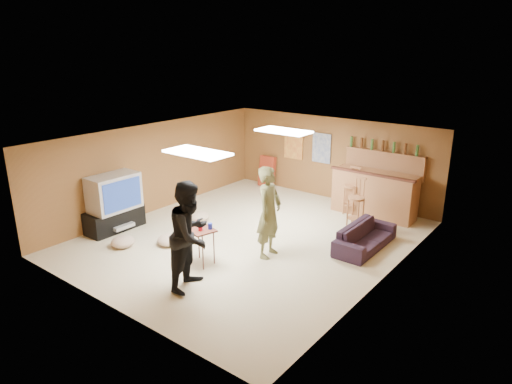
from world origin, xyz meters
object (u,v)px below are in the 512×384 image
Objects in this scene: tv_body at (114,192)px; person_black at (191,235)px; person_olive at (269,212)px; sofa at (365,237)px; bar_counter at (374,194)px; tray_table at (201,246)px.

tv_body is 3.21m from person_black.
person_olive is 1.07× the size of sofa.
person_black is at bearing -12.83° from tv_body.
bar_counter is at bearing -25.97° from person_black.
tray_table is at bearing 140.13° from sofa.
bar_counter reaches higher than sofa.
person_black is at bearing -101.13° from bar_counter.
person_olive is (3.47, 1.06, 0.01)m from tv_body.
tray_table is (-2.16, -2.58, 0.11)m from sofa.
person_olive is (-0.68, -3.39, 0.36)m from bar_counter.
tv_body reaches higher than bar_counter.
tv_body is at bearing 179.55° from tray_table.
bar_counter is 5.28m from person_black.
tray_table is at bearing 134.41° from person_olive.
bar_counter is at bearing 47.00° from tv_body.
sofa is at bearing -51.16° from person_olive.
tray_table is at bearing -0.45° from tv_body.
sofa is at bearing 50.03° from tray_table.
tv_body is 6.09m from bar_counter.
person_black is 1.11× the size of sofa.
sofa is at bearing 27.95° from tv_body.
person_black reaches higher than bar_counter.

